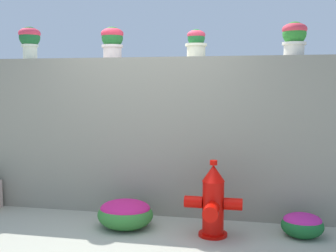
{
  "coord_description": "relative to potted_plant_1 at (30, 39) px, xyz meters",
  "views": [
    {
      "loc": [
        1.27,
        -3.83,
        1.63
      ],
      "look_at": [
        0.26,
        1.08,
        1.13
      ],
      "focal_mm": 44.41,
      "sensor_mm": 36.0,
      "label": 1
    }
  ],
  "objects": [
    {
      "name": "potted_plant_1",
      "position": [
        0.0,
        0.0,
        0.0
      ],
      "size": [
        0.29,
        0.29,
        0.43
      ],
      "color": "beige",
      "rests_on": "stone_wall"
    },
    {
      "name": "ground_plane",
      "position": [
        1.65,
        -1.27,
        -2.23
      ],
      "size": [
        24.0,
        24.0,
        0.0
      ],
      "primitive_type": "plane",
      "color": "#9C9C8A"
    },
    {
      "name": "potted_plant_2",
      "position": [
        1.14,
        0.04,
        -0.04
      ],
      "size": [
        0.29,
        0.29,
        0.4
      ],
      "color": "beige",
      "rests_on": "stone_wall"
    },
    {
      "name": "potted_plant_4",
      "position": [
        3.38,
        0.02,
        -0.04
      ],
      "size": [
        0.29,
        0.29,
        0.4
      ],
      "color": "silver",
      "rests_on": "stone_wall"
    },
    {
      "name": "potted_plant_3",
      "position": [
        2.22,
        0.03,
        -0.09
      ],
      "size": [
        0.27,
        0.27,
        0.35
      ],
      "color": "beige",
      "rests_on": "stone_wall"
    },
    {
      "name": "flower_bush_right",
      "position": [
        3.47,
        -0.58,
        -2.1
      ],
      "size": [
        0.45,
        0.4,
        0.27
      ],
      "color": "#195A28",
      "rests_on": "ground"
    },
    {
      "name": "flower_bush_left",
      "position": [
        1.52,
        -0.69,
        -2.06
      ],
      "size": [
        0.64,
        0.57,
        0.33
      ],
      "color": "#32762F",
      "rests_on": "ground"
    },
    {
      "name": "fire_hydrant",
      "position": [
        2.52,
        -0.76,
        -1.87
      ],
      "size": [
        0.62,
        0.49,
        0.83
      ],
      "color": "red",
      "rests_on": "ground"
    },
    {
      "name": "stone_wall",
      "position": [
        1.65,
        0.01,
        -1.25
      ],
      "size": [
        6.44,
        0.42,
        1.96
      ],
      "primitive_type": "cube",
      "color": "gray",
      "rests_on": "ground"
    }
  ]
}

